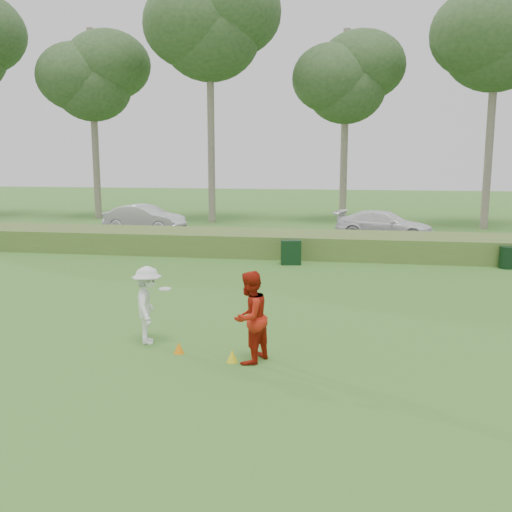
% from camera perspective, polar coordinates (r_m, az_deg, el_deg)
% --- Properties ---
extents(ground, '(120.00, 120.00, 0.00)m').
position_cam_1_polar(ground, '(12.38, -3.14, -9.11)').
color(ground, '#357125').
rests_on(ground, ground).
extents(reed_strip, '(80.00, 3.00, 0.90)m').
position_cam_1_polar(reed_strip, '(23.82, 3.22, 1.25)').
color(reed_strip, '#4D702C').
rests_on(reed_strip, ground).
extents(park_road, '(80.00, 6.00, 0.06)m').
position_cam_1_polar(park_road, '(28.81, 4.34, 1.90)').
color(park_road, '#2D2D2D').
rests_on(park_road, ground).
extents(tree_2, '(6.50, 6.50, 12.00)m').
position_cam_1_polar(tree_2, '(39.42, -16.07, 16.74)').
color(tree_2, gray).
rests_on(tree_2, ground).
extents(tree_3, '(7.80, 7.80, 15.50)m').
position_cam_1_polar(tree_3, '(36.27, -4.66, 21.92)').
color(tree_3, gray).
rests_on(tree_3, ground).
extents(tree_4, '(6.24, 6.24, 11.50)m').
position_cam_1_polar(tree_4, '(36.20, 8.98, 17.04)').
color(tree_4, gray).
rests_on(tree_4, ground).
extents(tree_5, '(7.28, 7.28, 14.00)m').
position_cam_1_polar(tree_5, '(35.29, 22.95, 19.68)').
color(tree_5, gray).
rests_on(tree_5, ground).
extents(player_white, '(1.00, 1.24, 1.70)m').
position_cam_1_polar(player_white, '(12.62, -10.77, -4.86)').
color(player_white, white).
rests_on(player_white, ground).
extents(player_red, '(1.00, 1.10, 1.84)m').
position_cam_1_polar(player_red, '(11.25, -0.64, -6.14)').
color(player_red, '#B61F0F').
rests_on(player_red, ground).
extents(cone_orange, '(0.22, 0.22, 0.24)m').
position_cam_1_polar(cone_orange, '(12.08, -7.72, -9.08)').
color(cone_orange, orange).
rests_on(cone_orange, ground).
extents(cone_yellow, '(0.22, 0.22, 0.25)m').
position_cam_1_polar(cone_yellow, '(11.50, -2.39, -9.96)').
color(cone_yellow, yellow).
rests_on(cone_yellow, ground).
extents(utility_cabinet, '(0.82, 0.60, 0.93)m').
position_cam_1_polar(utility_cabinet, '(21.57, 3.51, 0.37)').
color(utility_cabinet, black).
rests_on(utility_cabinet, ground).
extents(trash_bin, '(0.70, 0.70, 0.81)m').
position_cam_1_polar(trash_bin, '(22.69, 23.79, -0.13)').
color(trash_bin, black).
rests_on(trash_bin, ground).
extents(car_mid, '(4.55, 2.26, 1.44)m').
position_cam_1_polar(car_mid, '(31.09, -11.08, 3.72)').
color(car_mid, white).
rests_on(car_mid, park_road).
extents(car_right, '(5.03, 2.95, 1.37)m').
position_cam_1_polar(car_right, '(28.44, 12.71, 3.03)').
color(car_right, white).
rests_on(car_right, park_road).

